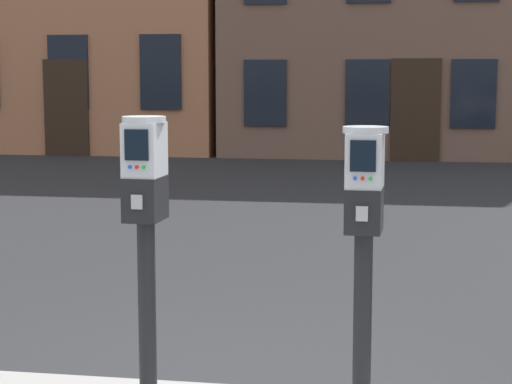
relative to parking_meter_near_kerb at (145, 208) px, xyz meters
name	(u,v)px	position (x,y,z in m)	size (l,w,h in m)	color
parking_meter_near_kerb	(145,208)	(0.00, 0.00, 0.00)	(0.22, 0.26, 1.46)	black
parking_meter_twin_adjacent	(364,219)	(1.08, 0.00, -0.03)	(0.22, 0.26, 1.42)	black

